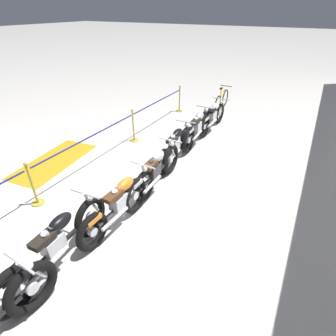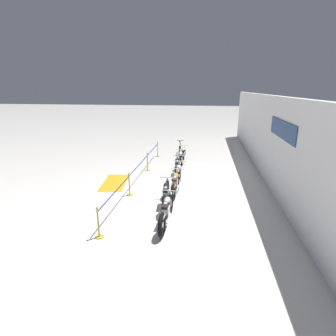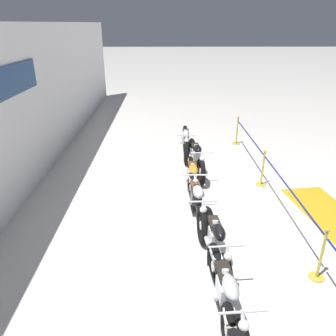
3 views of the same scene
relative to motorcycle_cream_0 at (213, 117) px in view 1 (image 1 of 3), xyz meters
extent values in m
plane|color=silver|center=(3.99, -0.58, -0.46)|extent=(120.00, 120.00, 0.00)
torus|color=black|center=(-0.70, 0.01, -0.10)|extent=(0.73, 0.13, 0.73)
torus|color=black|center=(0.72, -0.01, -0.10)|extent=(0.73, 0.13, 0.73)
cylinder|color=silver|center=(-0.70, 0.01, -0.10)|extent=(0.17, 0.08, 0.17)
cylinder|color=silver|center=(0.72, -0.01, -0.10)|extent=(0.17, 0.08, 0.17)
cylinder|color=silver|center=(-0.79, 0.01, 0.18)|extent=(0.30, 0.06, 0.59)
cube|color=silver|center=(0.06, 0.00, 0.06)|extent=(0.36, 0.22, 0.26)
cylinder|color=silver|center=(0.02, 0.00, 0.26)|extent=(0.18, 0.11, 0.24)
cylinder|color=silver|center=(0.10, 0.00, 0.26)|extent=(0.18, 0.11, 0.24)
cylinder|color=silver|center=(0.36, 0.13, -0.08)|extent=(0.70, 0.08, 0.07)
cube|color=#47474C|center=(0.01, 0.00, -0.08)|extent=(1.14, 0.07, 0.06)
ellipsoid|color=beige|center=(-0.17, 0.00, 0.32)|extent=(0.46, 0.23, 0.22)
cube|color=black|center=(0.19, 0.00, 0.28)|extent=(0.40, 0.20, 0.09)
cube|color=beige|center=(0.67, -0.01, 0.16)|extent=(0.32, 0.16, 0.08)
cylinder|color=silver|center=(-0.68, 0.01, 0.45)|extent=(0.04, 0.62, 0.04)
sphere|color=silver|center=(-0.76, 0.01, 0.31)|extent=(0.14, 0.14, 0.14)
torus|color=black|center=(0.48, -0.11, -0.07)|extent=(0.80, 0.19, 0.79)
torus|color=black|center=(1.96, 0.00, -0.07)|extent=(0.80, 0.19, 0.79)
cylinder|color=silver|center=(0.48, -0.11, -0.07)|extent=(0.19, 0.09, 0.19)
cylinder|color=silver|center=(1.96, 0.00, -0.07)|extent=(0.19, 0.09, 0.19)
cylinder|color=silver|center=(0.39, -0.11, 0.22)|extent=(0.31, 0.08, 0.59)
cube|color=silver|center=(1.27, -0.05, 0.09)|extent=(0.38, 0.25, 0.26)
cylinder|color=silver|center=(1.22, -0.05, 0.29)|extent=(0.19, 0.12, 0.24)
cylinder|color=silver|center=(1.31, -0.04, 0.29)|extent=(0.19, 0.12, 0.24)
cylinder|color=silver|center=(1.55, 0.11, -0.05)|extent=(0.70, 0.12, 0.07)
cube|color=#47474C|center=(1.22, -0.05, -0.05)|extent=(1.19, 0.15, 0.06)
ellipsoid|color=#B7BABF|center=(1.04, -0.06, 0.35)|extent=(0.47, 0.25, 0.22)
cube|color=black|center=(1.40, -0.04, 0.31)|extent=(0.41, 0.23, 0.09)
cube|color=#B7BABF|center=(1.91, 0.00, 0.21)|extent=(0.33, 0.18, 0.08)
cylinder|color=silver|center=(0.50, -0.10, 0.48)|extent=(0.08, 0.62, 0.04)
sphere|color=silver|center=(0.42, -0.11, 0.34)|extent=(0.14, 0.14, 0.14)
torus|color=black|center=(1.82, -0.16, -0.12)|extent=(0.70, 0.17, 0.69)
torus|color=black|center=(3.36, -0.05, -0.12)|extent=(0.70, 0.17, 0.69)
cylinder|color=silver|center=(1.82, -0.16, -0.12)|extent=(0.17, 0.09, 0.16)
cylinder|color=silver|center=(3.36, -0.05, -0.12)|extent=(0.17, 0.09, 0.16)
cylinder|color=silver|center=(1.73, -0.17, 0.17)|extent=(0.31, 0.08, 0.59)
cube|color=silver|center=(2.64, -0.10, 0.04)|extent=(0.37, 0.24, 0.26)
cylinder|color=silver|center=(2.60, -0.11, 0.24)|extent=(0.19, 0.12, 0.24)
cylinder|color=silver|center=(2.68, -0.10, 0.24)|extent=(0.19, 0.12, 0.24)
cylinder|color=silver|center=(2.93, 0.06, -0.10)|extent=(0.70, 0.12, 0.07)
cube|color=black|center=(2.59, -0.11, -0.10)|extent=(1.23, 0.15, 0.06)
ellipsoid|color=black|center=(2.41, -0.12, 0.30)|extent=(0.47, 0.25, 0.22)
cube|color=black|center=(2.77, -0.09, 0.26)|extent=(0.41, 0.23, 0.09)
cube|color=black|center=(3.31, -0.06, 0.13)|extent=(0.33, 0.18, 0.08)
cylinder|color=silver|center=(1.84, -0.16, 0.43)|extent=(0.08, 0.62, 0.04)
sphere|color=silver|center=(1.76, -0.16, 0.29)|extent=(0.14, 0.14, 0.14)
torus|color=black|center=(3.19, 0.08, -0.07)|extent=(0.78, 0.17, 0.78)
torus|color=black|center=(4.88, 0.17, -0.07)|extent=(0.78, 0.17, 0.78)
cylinder|color=silver|center=(3.19, 0.08, -0.07)|extent=(0.19, 0.09, 0.18)
cylinder|color=silver|center=(4.88, 0.17, -0.07)|extent=(0.19, 0.09, 0.18)
cylinder|color=silver|center=(3.10, 0.08, 0.21)|extent=(0.31, 0.07, 0.59)
cube|color=#2D2D30|center=(4.08, 0.13, 0.09)|extent=(0.37, 0.24, 0.26)
cylinder|color=#2D2D30|center=(4.04, 0.13, 0.29)|extent=(0.18, 0.12, 0.24)
cylinder|color=#2D2D30|center=(4.12, 0.13, 0.29)|extent=(0.18, 0.12, 0.24)
cylinder|color=silver|center=(4.38, 0.28, -0.05)|extent=(0.70, 0.10, 0.07)
cube|color=black|center=(4.03, 0.13, -0.05)|extent=(1.35, 0.13, 0.06)
ellipsoid|color=#B7BABF|center=(3.85, 0.12, 0.35)|extent=(0.47, 0.24, 0.22)
cube|color=#4C2D19|center=(4.21, 0.13, 0.31)|extent=(0.41, 0.22, 0.09)
cube|color=#B7BABF|center=(4.83, 0.16, 0.20)|extent=(0.33, 0.18, 0.08)
cylinder|color=silver|center=(3.21, 0.08, 0.48)|extent=(0.07, 0.62, 0.04)
sphere|color=silver|center=(3.13, 0.08, 0.34)|extent=(0.14, 0.14, 0.14)
torus|color=black|center=(4.47, 0.12, -0.10)|extent=(0.73, 0.14, 0.73)
torus|color=black|center=(6.07, 0.10, -0.10)|extent=(0.73, 0.14, 0.73)
cylinder|color=silver|center=(4.47, 0.12, -0.10)|extent=(0.17, 0.08, 0.17)
cylinder|color=silver|center=(6.07, 0.10, -0.10)|extent=(0.17, 0.08, 0.17)
cylinder|color=silver|center=(4.38, 0.13, 0.19)|extent=(0.30, 0.06, 0.59)
cube|color=silver|center=(5.32, 0.11, 0.06)|extent=(0.36, 0.23, 0.26)
cylinder|color=silver|center=(5.28, 0.11, 0.26)|extent=(0.18, 0.11, 0.24)
cylinder|color=silver|center=(5.36, 0.11, 0.26)|extent=(0.18, 0.11, 0.24)
cylinder|color=silver|center=(5.62, 0.25, -0.08)|extent=(0.70, 0.08, 0.07)
cube|color=#47474C|center=(5.27, 0.11, -0.08)|extent=(1.27, 0.08, 0.06)
ellipsoid|color=orange|center=(5.09, 0.12, 0.32)|extent=(0.46, 0.23, 0.22)
cube|color=#4C2D19|center=(5.45, 0.11, 0.28)|extent=(0.40, 0.21, 0.09)
cube|color=orange|center=(6.02, 0.10, 0.16)|extent=(0.32, 0.16, 0.08)
cylinder|color=silver|center=(4.49, 0.12, 0.45)|extent=(0.05, 0.62, 0.04)
sphere|color=silver|center=(4.41, 0.13, 0.31)|extent=(0.14, 0.14, 0.14)
torus|color=black|center=(5.82, -0.17, -0.07)|extent=(0.80, 0.19, 0.79)
torus|color=black|center=(7.47, -0.05, -0.07)|extent=(0.80, 0.19, 0.79)
cylinder|color=silver|center=(5.82, -0.17, -0.07)|extent=(0.19, 0.09, 0.18)
cylinder|color=silver|center=(7.47, -0.05, -0.07)|extent=(0.19, 0.09, 0.18)
cylinder|color=silver|center=(5.73, -0.18, 0.22)|extent=(0.31, 0.08, 0.59)
cube|color=silver|center=(6.69, -0.11, 0.09)|extent=(0.38, 0.25, 0.26)
cylinder|color=silver|center=(6.65, -0.11, 0.29)|extent=(0.19, 0.12, 0.24)
cylinder|color=silver|center=(6.73, -0.10, 0.29)|extent=(0.19, 0.12, 0.24)
cylinder|color=silver|center=(6.98, 0.06, -0.05)|extent=(0.70, 0.12, 0.07)
cube|color=black|center=(6.64, -0.11, -0.05)|extent=(1.32, 0.16, 0.06)
ellipsoid|color=black|center=(6.46, -0.12, 0.35)|extent=(0.48, 0.25, 0.22)
cube|color=black|center=(6.82, -0.10, 0.31)|extent=(0.41, 0.23, 0.09)
cube|color=black|center=(7.42, -0.05, 0.21)|extent=(0.33, 0.18, 0.08)
cylinder|color=silver|center=(5.84, -0.17, 0.48)|extent=(0.08, 0.62, 0.04)
sphere|color=silver|center=(5.76, -0.18, 0.34)|extent=(0.14, 0.14, 0.14)
torus|color=black|center=(7.30, 0.14, -0.06)|extent=(0.81, 0.16, 0.80)
cylinder|color=silver|center=(7.30, 0.14, -0.06)|extent=(0.19, 0.09, 0.19)
cylinder|color=silver|center=(7.21, 0.15, 0.22)|extent=(0.30, 0.07, 0.59)
cylinder|color=silver|center=(7.32, 0.14, 0.49)|extent=(0.06, 0.62, 0.04)
sphere|color=silver|center=(7.24, 0.15, 0.35)|extent=(0.14, 0.14, 0.14)
torus|color=black|center=(-2.67, -0.44, -0.10)|extent=(0.72, 0.07, 0.72)
torus|color=black|center=(-1.65, -0.41, -0.10)|extent=(0.72, 0.07, 0.72)
cylinder|color=gold|center=(-2.21, -0.42, 0.12)|extent=(0.60, 0.06, 0.43)
cylinder|color=gold|center=(-2.16, -0.42, 0.32)|extent=(0.55, 0.05, 0.04)
cylinder|color=gold|center=(-1.96, -0.42, 0.20)|extent=(0.15, 0.04, 0.55)
cube|color=black|center=(-1.92, -0.41, 0.48)|extent=(0.18, 0.09, 0.05)
cylinder|color=gold|center=(-1.85, -0.41, -0.10)|extent=(0.46, 0.04, 0.03)
cylinder|color=black|center=(-2.61, -0.44, 0.42)|extent=(0.04, 0.48, 0.03)
cylinder|color=black|center=(-2.08, -0.42, -0.18)|extent=(0.12, 0.05, 0.12)
cylinder|color=gold|center=(-1.13, -1.86, -0.45)|extent=(0.28, 0.28, 0.03)
cylinder|color=gold|center=(-1.13, -1.86, 0.04)|extent=(0.05, 0.05, 0.95)
sphere|color=gold|center=(-1.13, -1.86, 0.55)|extent=(0.08, 0.08, 0.08)
cylinder|color=navy|center=(0.48, -1.86, 0.42)|extent=(3.09, 0.04, 0.04)
cylinder|color=navy|center=(3.93, -1.86, 0.42)|extent=(3.52, 0.04, 0.04)
cylinder|color=gold|center=(2.10, -1.86, -0.45)|extent=(0.28, 0.28, 0.03)
cylinder|color=gold|center=(2.10, -1.86, 0.04)|extent=(0.05, 0.05, 0.95)
sphere|color=gold|center=(2.10, -1.86, 0.55)|extent=(0.08, 0.08, 0.08)
cylinder|color=gold|center=(5.76, -1.86, -0.45)|extent=(0.28, 0.28, 0.03)
cylinder|color=gold|center=(5.76, -1.86, 0.04)|extent=(0.05, 0.05, 0.95)
sphere|color=gold|center=(5.76, -1.86, 0.55)|extent=(0.08, 0.08, 0.08)
cube|color=#B78E19|center=(4.31, -3.06, -0.46)|extent=(2.62, 1.46, 0.01)
camera|label=1|loc=(8.31, 2.88, 3.28)|focal=28.00mm
camera|label=2|loc=(16.14, 1.34, 4.08)|focal=28.00mm
camera|label=3|loc=(-2.42, 0.85, 3.71)|focal=35.00mm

